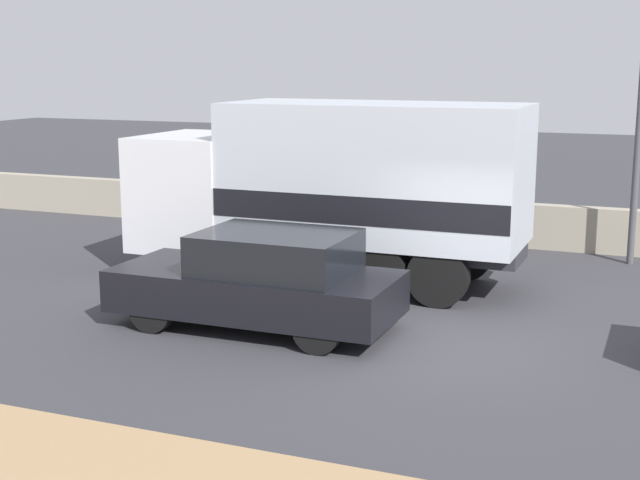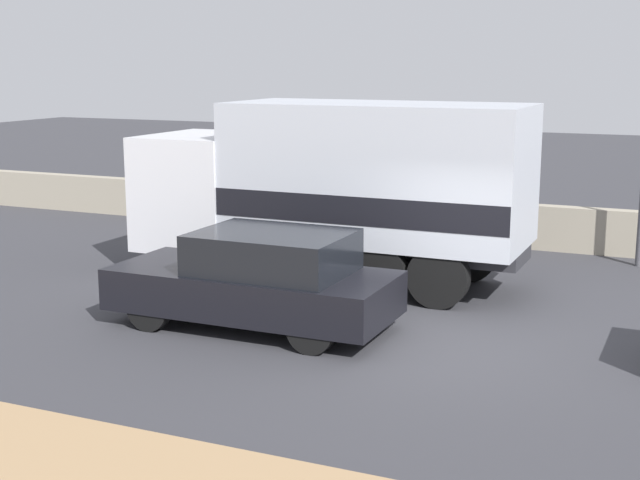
% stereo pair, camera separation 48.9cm
% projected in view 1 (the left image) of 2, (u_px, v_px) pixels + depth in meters
% --- Properties ---
extents(ground_plane, '(80.00, 80.00, 0.00)m').
position_uv_depth(ground_plane, '(437.00, 345.00, 12.89)').
color(ground_plane, '#38383D').
extents(stone_wall_backdrop, '(60.00, 0.35, 0.97)m').
position_uv_depth(stone_wall_backdrop, '(524.00, 225.00, 19.56)').
color(stone_wall_backdrop, '#A39984').
rests_on(stone_wall_backdrop, ground_plane).
extents(box_truck, '(7.26, 2.44, 3.31)m').
position_uv_depth(box_truck, '(335.00, 185.00, 16.27)').
color(box_truck, silver).
rests_on(box_truck, ground_plane).
extents(car_hatchback, '(4.37, 1.86, 1.52)m').
position_uv_depth(car_hatchback, '(261.00, 280.00, 13.55)').
color(car_hatchback, black).
rests_on(car_hatchback, ground_plane).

